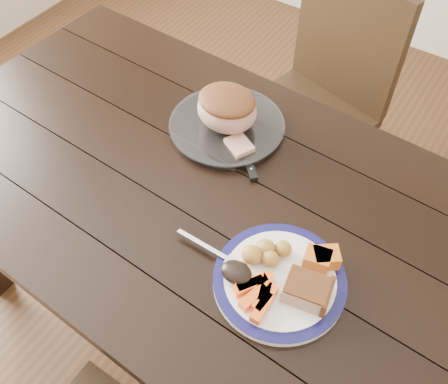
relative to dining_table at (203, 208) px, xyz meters
The scene contains 15 objects.
ground 0.66m from the dining_table, ahead, with size 4.00×4.00×0.00m, color #472B16.
dining_table is the anchor object (origin of this frame).
chair_far 0.75m from the dining_table, 90.29° to the left, with size 0.51×0.52×0.93m.
dinner_plate 0.34m from the dining_table, 23.67° to the right, with size 0.29×0.29×0.02m, color white.
plate_rim 0.34m from the dining_table, 23.67° to the right, with size 0.29×0.29×0.02m, color #0E0D43.
serving_platter 0.23m from the dining_table, 106.12° to the left, with size 0.31×0.31×0.02m, color white.
pork_slice 0.41m from the dining_table, 20.57° to the right, with size 0.09×0.07×0.04m, color tan.
roasted_potatoes 0.29m from the dining_table, 22.83° to the right, with size 0.09×0.09×0.04m.
carrot_batons 0.36m from the dining_table, 34.67° to the right, with size 0.09×0.11×0.02m.
pumpkin_wedges 0.38m from the dining_table, ahead, with size 0.08×0.08×0.04m.
dark_mushroom 0.31m from the dining_table, 39.41° to the right, with size 0.07×0.05×0.03m, color black.
fork 0.24m from the dining_table, 46.45° to the right, with size 0.18×0.03×0.00m.
roast_joint 0.27m from the dining_table, 106.12° to the left, with size 0.17×0.14×0.11m, color tan.
cut_slice 0.19m from the dining_table, 83.75° to the left, with size 0.07×0.06×0.02m, color tan.
carving_knife 0.18m from the dining_table, 78.60° to the left, with size 0.24×0.24×0.01m.
Camera 1 is at (0.48, -0.63, 1.71)m, focal length 40.00 mm.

